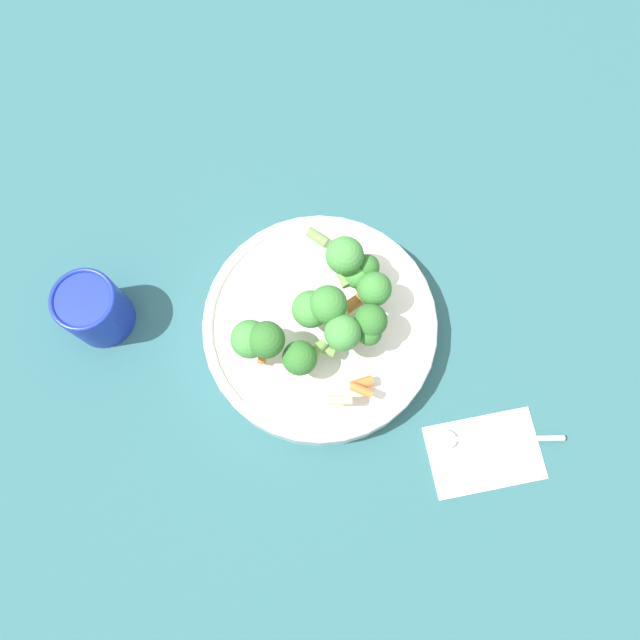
% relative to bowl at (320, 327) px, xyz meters
% --- Properties ---
extents(ground_plane, '(3.00, 3.00, 0.00)m').
position_rel_bowl_xyz_m(ground_plane, '(0.00, 0.00, -0.03)').
color(ground_plane, '#2D6066').
extents(bowl, '(0.29, 0.29, 0.05)m').
position_rel_bowl_xyz_m(bowl, '(0.00, 0.00, 0.00)').
color(bowl, white).
rests_on(bowl, ground_plane).
extents(pasta_salad, '(0.20, 0.23, 0.08)m').
position_rel_bowl_xyz_m(pasta_salad, '(0.00, -0.00, 0.07)').
color(pasta_salad, '#8CB766').
rests_on(pasta_salad, bowl).
extents(cup, '(0.08, 0.08, 0.09)m').
position_rel_bowl_xyz_m(cup, '(-0.25, 0.13, 0.02)').
color(cup, '#192DAD').
rests_on(cup, ground_plane).
extents(napkin, '(0.15, 0.12, 0.01)m').
position_rel_bowl_xyz_m(napkin, '(0.13, -0.22, -0.02)').
color(napkin, white).
rests_on(napkin, ground_plane).
extents(spoon, '(0.16, 0.08, 0.01)m').
position_rel_bowl_xyz_m(spoon, '(0.12, -0.20, -0.02)').
color(spoon, silver).
rests_on(spoon, napkin).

